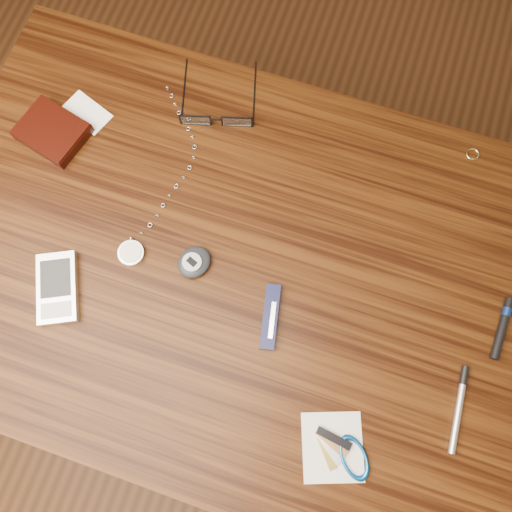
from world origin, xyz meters
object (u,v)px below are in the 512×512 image
object	(u,v)px
eyeglasses	(217,117)
pedometer	(194,262)
pocket_watch	(134,246)
silver_pen	(460,402)
notepad_keys	(343,452)
desk	(231,276)
pocket_knife	(270,317)
wallet_and_card	(53,131)
pda_phone	(57,288)

from	to	relation	value
eyeglasses	pedometer	xyz separation A→B (m)	(0.05, -0.25, -0.00)
pocket_watch	silver_pen	xyz separation A→B (m)	(0.54, -0.07, -0.00)
silver_pen	pocket_watch	bearing A→B (deg)	172.70
notepad_keys	eyeglasses	bearing A→B (deg)	128.38
eyeglasses	notepad_keys	size ratio (longest dim) A/B	1.24
desk	pocket_knife	distance (m)	0.15
eyeglasses	silver_pen	xyz separation A→B (m)	(0.50, -0.32, -0.01)
eyeglasses	notepad_keys	world-z (taller)	eyeglasses
eyeglasses	desk	bearing A→B (deg)	-66.25
wallet_and_card	pocket_watch	size ratio (longest dim) A/B	0.46
desk	wallet_and_card	distance (m)	0.39
desk	eyeglasses	world-z (taller)	eyeglasses
desk	pocket_knife	world-z (taller)	pocket_knife
desk	pedometer	bearing A→B (deg)	-158.75
pedometer	wallet_and_card	bearing A→B (deg)	155.63
pocket_watch	pedometer	world-z (taller)	pedometer
pedometer	pocket_knife	distance (m)	0.15
pocket_watch	pocket_knife	distance (m)	0.24
desk	eyeglasses	size ratio (longest dim) A/B	6.30
notepad_keys	silver_pen	distance (m)	0.19
desk	silver_pen	xyz separation A→B (m)	(0.39, -0.09, 0.11)
notepad_keys	pocket_watch	bearing A→B (deg)	154.56
pocket_watch	pedometer	size ratio (longest dim) A/B	4.60
wallet_and_card	eyeglasses	distance (m)	0.28
pocket_watch	wallet_and_card	bearing A→B (deg)	145.13
notepad_keys	pocket_knife	xyz separation A→B (m)	(-0.16, 0.15, 0.00)
desk	pocket_knife	size ratio (longest dim) A/B	9.73
silver_pen	wallet_and_card	bearing A→B (deg)	164.19
desk	wallet_and_card	xyz separation A→B (m)	(-0.35, 0.12, 0.11)
silver_pen	notepad_keys	bearing A→B (deg)	-139.75
pocket_knife	silver_pen	distance (m)	0.31
eyeglasses	pda_phone	size ratio (longest dim) A/B	1.25
notepad_keys	pocket_knife	bearing A→B (deg)	136.57
eyeglasses	pocket_watch	distance (m)	0.26
wallet_and_card	pocket_knife	xyz separation A→B (m)	(0.45, -0.18, -0.01)
desk	notepad_keys	world-z (taller)	notepad_keys
eyeglasses	pocket_knife	size ratio (longest dim) A/B	1.54
pedometer	silver_pen	xyz separation A→B (m)	(0.44, -0.07, -0.00)
desk	pocket_watch	bearing A→B (deg)	-171.06
wallet_and_card	eyeglasses	size ratio (longest dim) A/B	0.93
silver_pen	pocket_knife	bearing A→B (deg)	174.23
pedometer	notepad_keys	distance (m)	0.36
pedometer	pocket_watch	bearing A→B (deg)	-177.55
pda_phone	pedometer	bearing A→B (deg)	29.48
pocket_knife	eyeglasses	bearing A→B (deg)	123.23
pda_phone	notepad_keys	distance (m)	0.50
wallet_and_card	pda_phone	size ratio (longest dim) A/B	1.17
notepad_keys	pedometer	bearing A→B (deg)	147.02
pocket_watch	pda_phone	xyz separation A→B (m)	(-0.09, -0.10, 0.00)
pedometer	pda_phone	bearing A→B (deg)	-150.52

